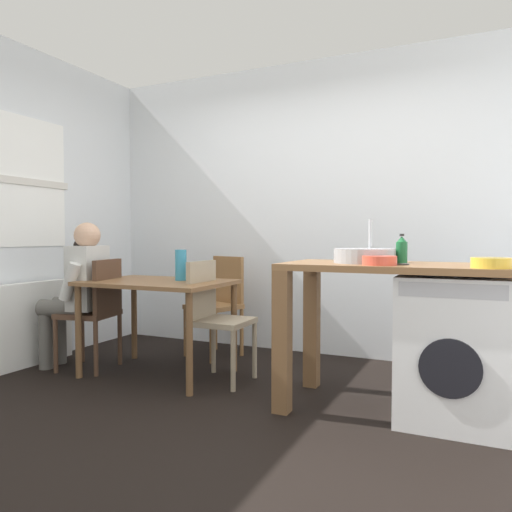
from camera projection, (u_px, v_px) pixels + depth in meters
ground_plane at (225, 413)px, 2.99m from camera, size 5.46×5.46×0.00m
wall_back at (314, 208)px, 4.53m from camera, size 4.60×0.10×2.70m
radiator at (31, 324)px, 4.10m from camera, size 0.10×0.80×0.70m
dining_table at (158, 293)px, 3.80m from camera, size 1.10×0.76×0.74m
chair_person_seat at (96, 307)px, 3.96m from camera, size 0.47×0.47×0.90m
chair_opposite at (214, 313)px, 3.65m from camera, size 0.40×0.40×0.90m
chair_spare_by_wall at (220, 300)px, 4.45m from camera, size 0.51×0.51×0.90m
seated_person at (79, 287)px, 3.99m from camera, size 0.54×0.54×1.20m
kitchen_counter at (372, 288)px, 3.03m from camera, size 1.50×0.68×0.92m
washing_machine at (453, 349)px, 2.84m from camera, size 0.60×0.61×0.86m
sink_basin at (364, 256)px, 3.04m from camera, size 0.38×0.38×0.09m
tap at (370, 240)px, 3.20m from camera, size 0.02×0.02×0.28m
bottle_tall_green at (402, 250)px, 3.05m from camera, size 0.07×0.07×0.18m
mixing_bowl at (379, 260)px, 2.81m from camera, size 0.20×0.20×0.05m
colander at (491, 262)px, 2.55m from camera, size 0.20×0.20×0.06m
vase at (181, 265)px, 3.82m from camera, size 0.09×0.09×0.24m
scissors at (397, 264)px, 2.87m from camera, size 0.15×0.06×0.01m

